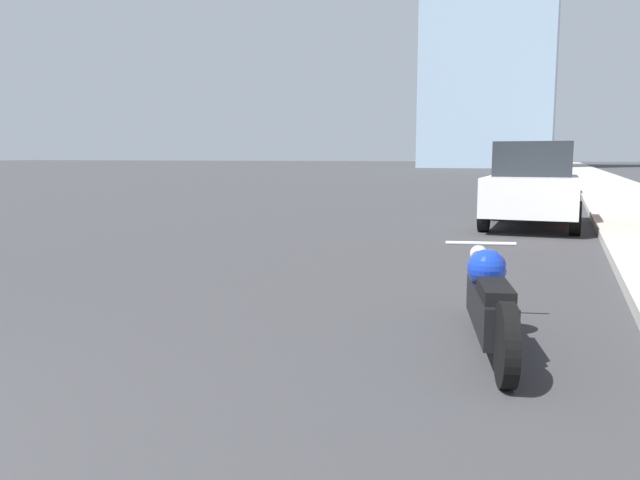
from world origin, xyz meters
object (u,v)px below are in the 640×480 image
at_px(parked_car_white, 532,185).
at_px(parked_car_red, 552,169).
at_px(motorcycle, 489,301).
at_px(parked_car_blue, 546,175).
at_px(parked_car_green, 555,165).

height_order(parked_car_white, parked_car_red, parked_car_white).
relative_size(motorcycle, parked_car_blue, 0.56).
height_order(motorcycle, parked_car_red, parked_car_red).
distance_m(parked_car_red, parked_car_green, 11.59).
bearing_deg(parked_car_blue, parked_car_red, 90.81).
bearing_deg(parked_car_red, parked_car_blue, -86.73).
xyz_separation_m(parked_car_white, parked_car_red, (0.06, 24.07, -0.09)).
bearing_deg(parked_car_green, parked_car_blue, -95.53).
bearing_deg(parked_car_white, parked_car_green, 89.75).
xyz_separation_m(parked_car_white, parked_car_green, (0.07, 35.66, -0.04)).
xyz_separation_m(parked_car_blue, parked_car_green, (0.06, 24.51, 0.03)).
height_order(motorcycle, parked_car_green, parked_car_green).
bearing_deg(parked_car_blue, motorcycle, -88.84).
bearing_deg(motorcycle, parked_car_white, 77.62).
distance_m(parked_car_white, parked_car_red, 24.07).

